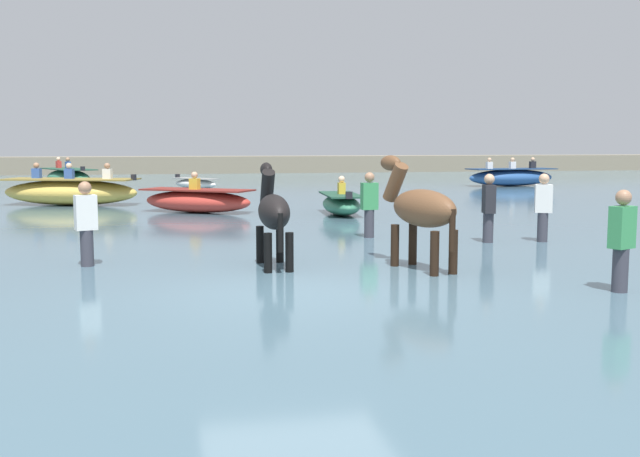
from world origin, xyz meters
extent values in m
plane|color=#756B56|center=(0.00, 0.00, 0.00)|extent=(120.00, 120.00, 0.00)
cube|color=#476675|center=(0.00, 10.00, 0.16)|extent=(90.00, 90.00, 0.31)
ellipsoid|color=brown|center=(2.13, 1.26, 1.24)|extent=(0.89, 1.50, 0.57)
cylinder|color=black|center=(1.82, 1.68, 0.48)|extent=(0.13, 0.13, 0.96)
cylinder|color=black|center=(2.14, 1.79, 0.48)|extent=(0.13, 0.13, 0.96)
cylinder|color=black|center=(2.12, 0.74, 0.48)|extent=(0.13, 0.13, 0.96)
cylinder|color=black|center=(2.44, 0.84, 0.48)|extent=(0.13, 0.13, 0.96)
cylinder|color=brown|center=(1.90, 1.97, 1.60)|extent=(0.37, 0.56, 0.65)
ellipsoid|color=brown|center=(1.86, 2.11, 1.90)|extent=(0.34, 0.52, 0.24)
cylinder|color=black|center=(2.33, 0.62, 0.98)|extent=(0.09, 0.09, 0.61)
ellipsoid|color=black|center=(-0.03, 1.94, 1.17)|extent=(0.46, 1.33, 0.53)
cylinder|color=black|center=(-0.20, 2.41, 0.45)|extent=(0.12, 0.12, 0.90)
cylinder|color=black|center=(0.12, 2.41, 0.45)|extent=(0.12, 0.12, 0.90)
cylinder|color=black|center=(-0.19, 1.48, 0.45)|extent=(0.12, 0.12, 0.90)
cylinder|color=black|center=(0.13, 1.48, 0.45)|extent=(0.12, 0.12, 0.90)
cylinder|color=black|center=(-0.04, 2.64, 1.51)|extent=(0.21, 0.49, 0.61)
ellipsoid|color=black|center=(-0.04, 2.78, 1.79)|extent=(0.19, 0.46, 0.23)
cylinder|color=black|center=(-0.03, 1.31, 0.92)|extent=(0.09, 0.09, 0.57)
ellipsoid|color=#BC382D|center=(-0.83, 11.34, 0.61)|extent=(3.29, 2.66, 0.60)
cube|color=maroon|center=(-0.83, 11.34, 0.93)|extent=(3.16, 2.56, 0.04)
cube|color=gold|center=(-0.90, 11.23, 1.10)|extent=(0.32, 0.29, 0.30)
sphere|color=tan|center=(-0.90, 11.23, 1.34)|extent=(0.18, 0.18, 0.18)
ellipsoid|color=#28518E|center=(13.24, 21.28, 0.68)|extent=(4.16, 1.72, 0.73)
cube|color=navy|center=(13.24, 21.28, 1.07)|extent=(4.00, 1.65, 0.04)
cube|color=white|center=(12.12, 21.10, 1.24)|extent=(0.28, 0.20, 0.30)
sphere|color=tan|center=(12.12, 21.10, 1.48)|extent=(0.18, 0.18, 0.18)
cube|color=white|center=(13.25, 21.20, 1.24)|extent=(0.28, 0.20, 0.30)
sphere|color=tan|center=(13.25, 21.20, 1.48)|extent=(0.18, 0.18, 0.18)
cube|color=#232328|center=(14.36, 21.49, 1.24)|extent=(0.28, 0.20, 0.30)
sphere|color=tan|center=(14.36, 21.49, 1.48)|extent=(0.18, 0.18, 0.18)
ellipsoid|color=#337556|center=(2.90, 9.99, 0.57)|extent=(1.10, 2.59, 0.51)
cube|color=#1E4634|center=(2.90, 9.99, 0.84)|extent=(1.05, 2.49, 0.04)
cube|color=black|center=(2.82, 8.78, 0.91)|extent=(0.17, 0.13, 0.18)
cube|color=gold|center=(2.91, 9.99, 1.01)|extent=(0.20, 0.27, 0.30)
sphere|color=beige|center=(2.91, 9.99, 1.25)|extent=(0.18, 0.18, 0.18)
ellipsoid|color=silver|center=(-0.49, 22.09, 0.51)|extent=(2.06, 2.33, 0.40)
cube|color=gray|center=(-0.49, 22.09, 0.73)|extent=(1.98, 2.24, 0.04)
cube|color=black|center=(-1.20, 22.99, 0.80)|extent=(0.20, 0.19, 0.18)
ellipsoid|color=#337556|center=(-5.82, 24.37, 0.69)|extent=(2.89, 4.05, 0.75)
cube|color=#1E4634|center=(-5.82, 24.37, 1.09)|extent=(2.77, 3.89, 0.04)
cube|color=black|center=(-5.02, 22.71, 1.16)|extent=(0.20, 0.18, 0.18)
cube|color=red|center=(-6.32, 25.32, 1.26)|extent=(0.27, 0.31, 0.30)
sphere|color=beige|center=(-6.32, 25.32, 1.50)|extent=(0.18, 0.18, 0.18)
cube|color=#3356A8|center=(-5.80, 24.38, 1.26)|extent=(0.27, 0.31, 0.30)
sphere|color=#A37556|center=(-5.80, 24.38, 1.50)|extent=(0.18, 0.18, 0.18)
ellipsoid|color=gold|center=(-4.53, 14.54, 0.70)|extent=(4.42, 2.63, 0.77)
cube|color=olive|center=(-4.53, 14.54, 1.11)|extent=(4.24, 2.52, 0.04)
cube|color=black|center=(-2.62, 13.92, 1.18)|extent=(0.16, 0.19, 0.18)
cube|color=#3356A8|center=(-5.59, 15.10, 1.28)|extent=(0.30, 0.25, 0.30)
sphere|color=#A37556|center=(-5.59, 15.10, 1.52)|extent=(0.18, 0.18, 0.18)
cube|color=#3356A8|center=(-4.55, 14.50, 1.28)|extent=(0.30, 0.25, 0.30)
sphere|color=beige|center=(-4.55, 14.50, 1.52)|extent=(0.18, 0.18, 0.18)
cube|color=white|center=(-3.40, 14.22, 1.28)|extent=(0.30, 0.25, 0.30)
sphere|color=#A37556|center=(-3.40, 14.22, 1.52)|extent=(0.18, 0.18, 0.18)
cylinder|color=#383842|center=(5.46, 3.86, 0.44)|extent=(0.20, 0.20, 0.88)
cube|color=white|center=(5.46, 3.86, 1.15)|extent=(0.37, 0.30, 0.54)
sphere|color=tan|center=(5.46, 3.86, 1.53)|extent=(0.20, 0.20, 0.20)
cylinder|color=#383842|center=(-2.86, 2.62, 0.44)|extent=(0.20, 0.20, 0.88)
cube|color=white|center=(-2.86, 2.62, 1.15)|extent=(0.37, 0.29, 0.54)
sphere|color=#A37556|center=(-2.86, 2.62, 1.53)|extent=(0.20, 0.20, 0.20)
cylinder|color=#383842|center=(4.39, 3.96, 0.44)|extent=(0.20, 0.20, 0.88)
cube|color=#232328|center=(4.39, 3.96, 1.15)|extent=(0.25, 0.35, 0.54)
sphere|color=tan|center=(4.39, 3.96, 1.53)|extent=(0.20, 0.20, 0.20)
cylinder|color=#383842|center=(4.04, -0.84, 0.44)|extent=(0.20, 0.20, 0.88)
cube|color=#388E51|center=(4.04, -0.84, 1.15)|extent=(0.37, 0.31, 0.54)
sphere|color=#A37556|center=(4.04, -0.84, 1.53)|extent=(0.20, 0.20, 0.20)
cylinder|color=#383842|center=(2.35, 5.14, 0.44)|extent=(0.20, 0.20, 0.88)
cube|color=#388E51|center=(2.35, 5.14, 1.15)|extent=(0.33, 0.22, 0.54)
sphere|color=#A37556|center=(2.35, 5.14, 1.53)|extent=(0.20, 0.20, 0.20)
cube|color=gray|center=(0.00, 38.25, 0.68)|extent=(80.00, 2.40, 1.37)
camera|label=1|loc=(-1.61, -9.29, 2.22)|focal=41.89mm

